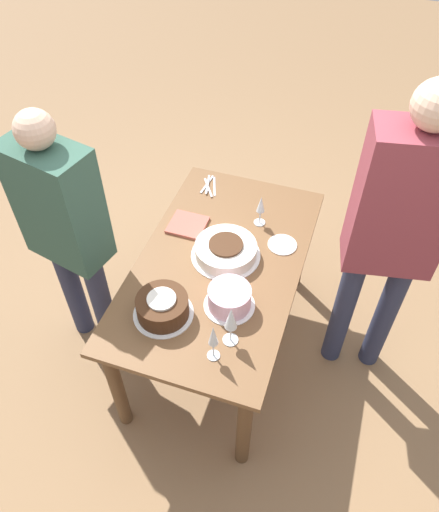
% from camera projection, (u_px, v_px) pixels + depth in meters
% --- Properties ---
extents(ground_plane, '(12.00, 12.00, 0.00)m').
position_uv_depth(ground_plane, '(220.00, 343.00, 3.03)').
color(ground_plane, '#8E6B47').
extents(dining_table, '(1.38, 0.80, 0.73)m').
position_uv_depth(dining_table, '(220.00, 279.00, 2.58)').
color(dining_table, brown).
rests_on(dining_table, ground_plane).
extents(cake_center_white, '(0.35, 0.35, 0.09)m').
position_uv_depth(cake_center_white, '(226.00, 250.00, 2.50)').
color(cake_center_white, white).
rests_on(cake_center_white, dining_table).
extents(cake_front_chocolate, '(0.28, 0.28, 0.12)m').
position_uv_depth(cake_front_chocolate, '(163.00, 307.00, 2.24)').
color(cake_front_chocolate, white).
rests_on(cake_front_chocolate, dining_table).
extents(cake_back_decorated, '(0.24, 0.24, 0.11)m').
position_uv_depth(cake_back_decorated, '(229.00, 298.00, 2.27)').
color(cake_back_decorated, white).
rests_on(cake_back_decorated, dining_table).
extents(wine_glass_near, '(0.06, 0.06, 0.21)m').
position_uv_depth(wine_glass_near, '(213.00, 337.00, 2.02)').
color(wine_glass_near, silver).
rests_on(wine_glass_near, dining_table).
extents(wine_glass_far, '(0.07, 0.07, 0.23)m').
position_uv_depth(wine_glass_far, '(231.00, 320.00, 2.07)').
color(wine_glass_far, silver).
rests_on(wine_glass_far, dining_table).
extents(wine_glass_extra, '(0.06, 0.06, 0.18)m').
position_uv_depth(wine_glass_extra, '(261.00, 206.00, 2.60)').
color(wine_glass_extra, silver).
rests_on(wine_glass_extra, dining_table).
extents(dessert_plate_left, '(0.15, 0.15, 0.01)m').
position_uv_depth(dessert_plate_left, '(282.00, 245.00, 2.57)').
color(dessert_plate_left, white).
rests_on(dessert_plate_left, dining_table).
extents(fork_pile, '(0.19, 0.11, 0.01)m').
position_uv_depth(fork_pile, '(209.00, 186.00, 2.89)').
color(fork_pile, silver).
rests_on(fork_pile, dining_table).
extents(napkin_stack, '(0.18, 0.19, 0.02)m').
position_uv_depth(napkin_stack, '(188.00, 225.00, 2.66)').
color(napkin_stack, '#B75B4C').
rests_on(napkin_stack, dining_table).
extents(person_cutting, '(0.30, 0.44, 1.54)m').
position_uv_depth(person_cutting, '(65.00, 225.00, 2.39)').
color(person_cutting, '#2D334C').
rests_on(person_cutting, ground_plane).
extents(person_watching, '(0.29, 0.43, 1.75)m').
position_uv_depth(person_watching, '(395.00, 226.00, 2.19)').
color(person_watching, '#2D334C').
rests_on(person_watching, ground_plane).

